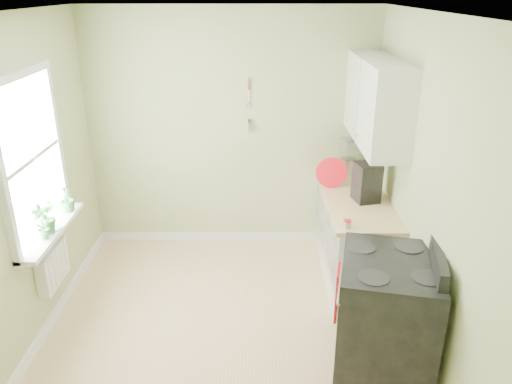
{
  "coord_description": "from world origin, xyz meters",
  "views": [
    {
      "loc": [
        0.29,
        -3.61,
        2.87
      ],
      "look_at": [
        0.28,
        0.55,
        1.15
      ],
      "focal_mm": 35.0,
      "sensor_mm": 36.0,
      "label": 1
    }
  ],
  "objects_px": {
    "stove": "(386,318)",
    "kettle": "(333,175)",
    "stand_mixer": "(347,156)",
    "coffee_maker": "(366,183)"
  },
  "relations": [
    {
      "from": "stove",
      "to": "kettle",
      "type": "height_order",
      "value": "stove"
    },
    {
      "from": "stove",
      "to": "stand_mixer",
      "type": "height_order",
      "value": "stand_mixer"
    },
    {
      "from": "stand_mixer",
      "to": "coffee_maker",
      "type": "height_order",
      "value": "stand_mixer"
    },
    {
      "from": "kettle",
      "to": "coffee_maker",
      "type": "relative_size",
      "value": 0.5
    },
    {
      "from": "kettle",
      "to": "stove",
      "type": "bearing_deg",
      "value": -84.47
    },
    {
      "from": "kettle",
      "to": "coffee_maker",
      "type": "bearing_deg",
      "value": -61.21
    },
    {
      "from": "stand_mixer",
      "to": "coffee_maker",
      "type": "distance_m",
      "value": 0.83
    },
    {
      "from": "stove",
      "to": "stand_mixer",
      "type": "xyz_separation_m",
      "value": [
        0.03,
        2.19,
        0.58
      ]
    },
    {
      "from": "stove",
      "to": "kettle",
      "type": "bearing_deg",
      "value": 95.53
    },
    {
      "from": "kettle",
      "to": "stand_mixer",
      "type": "bearing_deg",
      "value": 61.46
    }
  ]
}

